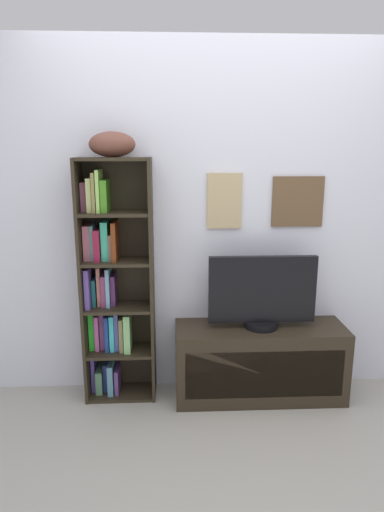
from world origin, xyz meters
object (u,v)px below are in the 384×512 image
Objects in this scene: bookshelf at (112,286)px; tv_stand at (260,362)px; television at (262,293)px; football at (112,144)px.

bookshelf is 1.12m from tv_stand.
bookshelf is 1.42× the size of tv_stand.
tv_stand is 0.49m from television.
bookshelf is 5.67× the size of football.
television is (0.00, 0.00, 0.49)m from tv_stand.
television is (0.94, -0.06, -0.94)m from football.
football is at bearing -31.30° from bookshelf.
football reaches higher than tv_stand.
tv_stand is at bearing -90.00° from television.
football is 0.40× the size of television.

